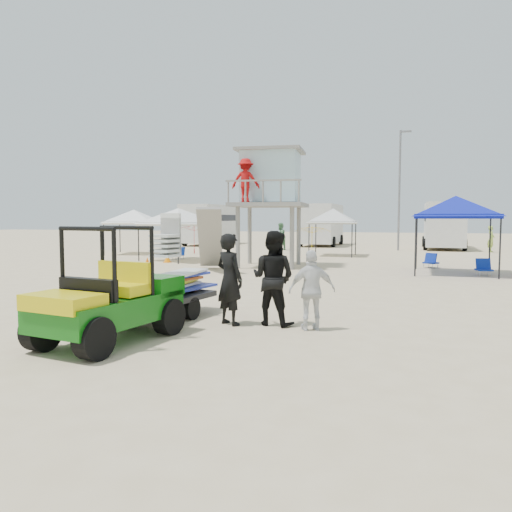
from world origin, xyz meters
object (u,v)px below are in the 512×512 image
(man_left, at_px, (230,279))
(canopy_blue, at_px, (456,200))
(lifeguard_tower, at_px, (268,181))
(utility_cart, at_px, (106,290))
(surf_trailer, at_px, (169,280))

(man_left, height_order, canopy_blue, canopy_blue)
(man_left, height_order, lifeguard_tower, lifeguard_tower)
(utility_cart, relative_size, man_left, 1.50)
(man_left, distance_m, canopy_blue, 12.69)
(utility_cart, distance_m, lifeguard_tower, 14.62)
(surf_trailer, xyz_separation_m, man_left, (1.52, -0.30, 0.12))
(surf_trailer, xyz_separation_m, canopy_blue, (6.61, 11.16, 2.08))
(utility_cart, height_order, lifeguard_tower, lifeguard_tower)
(surf_trailer, height_order, canopy_blue, canopy_blue)
(utility_cart, xyz_separation_m, lifeguard_tower, (-1.20, 14.29, 2.89))
(man_left, bearing_deg, lifeguard_tower, -49.72)
(lifeguard_tower, height_order, canopy_blue, lifeguard_tower)
(surf_trailer, relative_size, man_left, 1.30)
(man_left, bearing_deg, surf_trailer, 16.57)
(man_left, relative_size, lifeguard_tower, 0.36)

